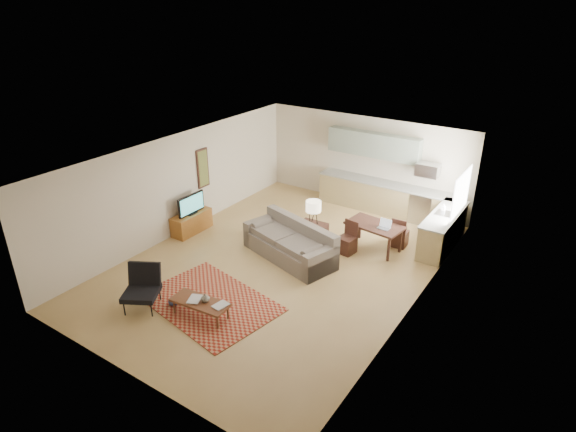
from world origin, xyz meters
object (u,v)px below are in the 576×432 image
Objects in this scene: dining_table at (374,237)px; tv_credenza at (192,222)px; coffee_table at (201,309)px; console_table at (313,237)px; sofa at (289,241)px; armchair at (141,289)px.

tv_credenza is at bearing -151.03° from dining_table.
console_table is (0.48, 3.57, 0.20)m from coffee_table.
tv_credenza is 1.53× the size of console_table.
sofa is 2.16× the size of tv_credenza.
console_table is at bearing 77.82° from sofa.
sofa reaches higher than console_table.
console_table is 1.55m from dining_table.
console_table is (0.32, 0.59, -0.06)m from sofa.
dining_table is at bearing 35.64° from console_table.
tv_credenza is (-3.00, -0.27, -0.17)m from sofa.
sofa is 2.86× the size of armchair.
coffee_table is 0.89× the size of dining_table.
armchair is at bearing -113.20° from dining_table.
dining_table is at bearing 61.14° from sofa.
tv_credenza is at bearing 131.12° from coffee_table.
tv_credenza is (-2.84, 2.70, 0.09)m from coffee_table.
armchair is 0.65× the size of dining_table.
console_table reaches higher than coffee_table.
dining_table is at bearing 21.81° from tv_credenza.
coffee_table is 1.03× the size of tv_credenza.
coffee_table is at bearing -99.87° from console_table.
armchair is at bearing -62.60° from tv_credenza.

